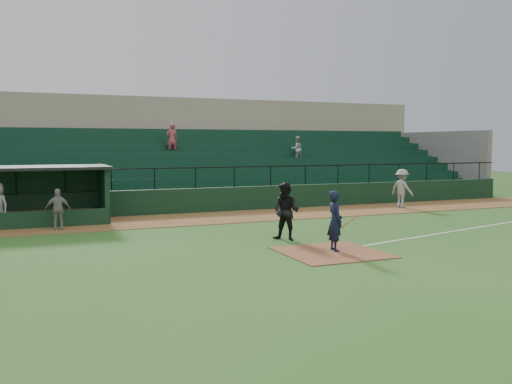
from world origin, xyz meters
name	(u,v)px	position (x,y,z in m)	size (l,w,h in m)	color
ground	(316,247)	(0.00, 0.00, 0.00)	(90.00, 90.00, 0.00)	#2B581C
warning_track	(231,217)	(0.00, 8.00, 0.01)	(40.00, 4.00, 0.03)	brown
home_plate_dirt	(331,252)	(0.00, -1.00, 0.01)	(3.00, 3.00, 0.03)	brown
foul_line	(477,228)	(8.00, 1.20, 0.01)	(18.00, 0.09, 0.01)	white
stadium_structure	(182,161)	(0.00, 16.46, 2.30)	(38.00, 13.08, 6.40)	black
batter_at_plate	(335,221)	(0.22, -0.84, 0.95)	(1.07, 0.75, 1.91)	black
umpire	(286,212)	(-0.32, 1.54, 1.01)	(0.98, 0.76, 2.02)	black
runner	(402,188)	(9.51, 7.93, 1.03)	(1.30, 0.75, 2.01)	gray
dugout_player_a	(58,209)	(-7.51, 7.06, 0.83)	(0.93, 0.39, 1.59)	gray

